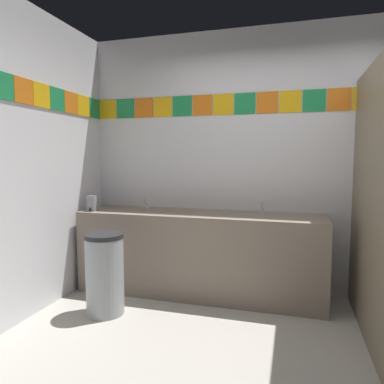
# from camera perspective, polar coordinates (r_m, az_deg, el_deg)

# --- Properties ---
(ground_plane) EXTENTS (9.42, 9.42, 0.00)m
(ground_plane) POSITION_cam_1_polar(r_m,az_deg,el_deg) (2.58, 14.00, -27.29)
(ground_plane) COLOR #B2ADA3
(wall_back) EXTENTS (4.28, 0.09, 2.71)m
(wall_back) POSITION_cam_1_polar(r_m,az_deg,el_deg) (3.74, 15.39, 4.85)
(wall_back) COLOR silver
(wall_back) RESTS_ON ground_plane
(vanity_counter) EXTENTS (2.47, 0.59, 0.84)m
(vanity_counter) POSITION_cam_1_polar(r_m,az_deg,el_deg) (3.65, 1.17, -9.78)
(vanity_counter) COLOR gray
(vanity_counter) RESTS_ON ground_plane
(faucet_left) EXTENTS (0.04, 0.10, 0.14)m
(faucet_left) POSITION_cam_1_polar(r_m,az_deg,el_deg) (3.84, -7.40, -2.02)
(faucet_left) COLOR silver
(faucet_left) RESTS_ON vanity_counter
(faucet_right) EXTENTS (0.04, 0.10, 0.14)m
(faucet_right) POSITION_cam_1_polar(r_m,az_deg,el_deg) (3.54, 11.27, -2.72)
(faucet_right) COLOR silver
(faucet_right) RESTS_ON vanity_counter
(soap_dispenser) EXTENTS (0.09, 0.09, 0.16)m
(soap_dispenser) POSITION_cam_1_polar(r_m,az_deg,el_deg) (3.84, -15.87, -1.79)
(soap_dispenser) COLOR gray
(soap_dispenser) RESTS_ON vanity_counter
(trash_bin) EXTENTS (0.34, 0.34, 0.73)m
(trash_bin) POSITION_cam_1_polar(r_m,az_deg,el_deg) (3.31, -13.92, -12.72)
(trash_bin) COLOR #999EA3
(trash_bin) RESTS_ON ground_plane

